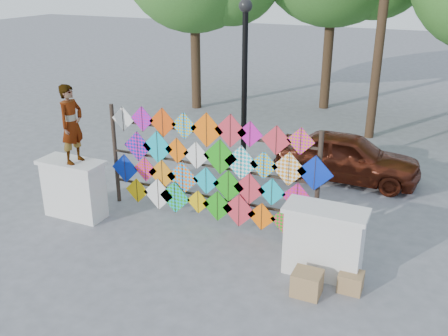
{
  "coord_description": "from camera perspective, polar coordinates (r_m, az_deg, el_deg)",
  "views": [
    {
      "loc": [
        4.22,
        -7.73,
        5.01
      ],
      "look_at": [
        0.46,
        0.6,
        1.35
      ],
      "focal_mm": 40.0,
      "sensor_mm": 36.0,
      "label": 1
    }
  ],
  "objects": [
    {
      "name": "parapet_right",
      "position": [
        8.83,
        11.32,
        -8.21
      ],
      "size": [
        1.4,
        0.65,
        1.28
      ],
      "color": "silver",
      "rests_on": "ground"
    },
    {
      "name": "cardboard_box_far",
      "position": [
        8.77,
        14.28,
        -12.47
      ],
      "size": [
        0.39,
        0.36,
        0.33
      ],
      "primitive_type": "cube",
      "color": "#9A704A",
      "rests_on": "ground"
    },
    {
      "name": "cardboard_box_near",
      "position": [
        8.51,
        9.46,
        -12.85
      ],
      "size": [
        0.47,
        0.42,
        0.42
      ],
      "primitive_type": "cube",
      "color": "#9A704A",
      "rests_on": "ground"
    },
    {
      "name": "vendor_woman",
      "position": [
        10.54,
        -17.03,
        4.81
      ],
      "size": [
        0.4,
        0.6,
        1.63
      ],
      "primitive_type": "imported",
      "rotation": [
        0.0,
        0.0,
        1.55
      ],
      "color": "#99999E",
      "rests_on": "parapet_left"
    },
    {
      "name": "ground",
      "position": [
        10.13,
        -3.79,
        -7.85
      ],
      "size": [
        80.0,
        80.0,
        0.0
      ],
      "primitive_type": "plane",
      "color": "gray",
      "rests_on": "ground"
    },
    {
      "name": "parapet_left",
      "position": [
        11.12,
        -16.78,
        -2.24
      ],
      "size": [
        1.4,
        0.65,
        1.28
      ],
      "color": "silver",
      "rests_on": "ground"
    },
    {
      "name": "sedan",
      "position": [
        12.93,
        13.91,
        1.28
      ],
      "size": [
        3.58,
        1.45,
        1.22
      ],
      "primitive_type": "imported",
      "rotation": [
        0.0,
        0.0,
        1.57
      ],
      "color": "#4C1A0D",
      "rests_on": "ground"
    },
    {
      "name": "lamppost",
      "position": [
        10.74,
        2.34,
        9.36
      ],
      "size": [
        0.28,
        0.28,
        4.46
      ],
      "color": "black",
      "rests_on": "ground"
    },
    {
      "name": "kite_rack",
      "position": [
        10.14,
        -1.52,
        -0.22
      ],
      "size": [
        4.95,
        0.24,
        2.43
      ],
      "color": "black",
      "rests_on": "ground"
    }
  ]
}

